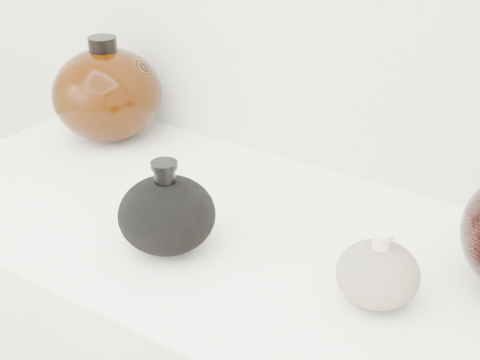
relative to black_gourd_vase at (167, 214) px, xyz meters
The scene contains 3 objects.
black_gourd_vase is the anchor object (origin of this frame).
cream_gourd_vase 0.29m from the black_gourd_vase, ahead, with size 0.11×0.11×0.10m.
left_round_pot 0.40m from the black_gourd_vase, 144.40° to the left, with size 0.24×0.24×0.19m.
Camera 1 is at (0.40, 0.26, 1.42)m, focal length 50.00 mm.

